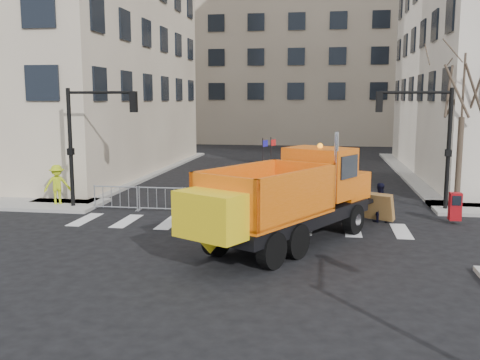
% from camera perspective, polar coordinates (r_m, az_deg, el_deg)
% --- Properties ---
extents(ground, '(120.00, 120.00, 0.00)m').
position_cam_1_polar(ground, '(15.85, -3.05, -9.40)').
color(ground, black).
rests_on(ground, ground).
extents(sidewalk_back, '(64.00, 5.00, 0.15)m').
position_cam_1_polar(sidewalk_back, '(23.94, 1.21, -3.04)').
color(sidewalk_back, gray).
rests_on(sidewalk_back, ground).
extents(building_far, '(30.00, 18.00, 24.00)m').
position_cam_1_polar(building_far, '(67.19, 6.49, 14.57)').
color(building_far, tan).
rests_on(building_far, ground).
extents(traffic_light_left, '(0.18, 0.18, 5.40)m').
position_cam_1_polar(traffic_light_left, '(24.99, -17.62, 3.14)').
color(traffic_light_left, black).
rests_on(traffic_light_left, ground).
extents(traffic_light_right, '(0.18, 0.18, 5.40)m').
position_cam_1_polar(traffic_light_right, '(24.91, 21.35, 2.93)').
color(traffic_light_right, black).
rests_on(traffic_light_right, ground).
extents(crowd_barriers, '(12.60, 0.60, 1.10)m').
position_cam_1_polar(crowd_barriers, '(23.09, -0.94, -2.27)').
color(crowd_barriers, '#9EA0A5').
rests_on(crowd_barriers, ground).
extents(street_tree, '(3.00, 3.00, 7.50)m').
position_cam_1_polar(street_tree, '(25.97, 22.53, 5.40)').
color(street_tree, '#382B21').
rests_on(street_tree, ground).
extents(plow_truck, '(7.08, 9.86, 3.82)m').
position_cam_1_polar(plow_truck, '(17.92, 5.04, -1.72)').
color(plow_truck, black).
rests_on(plow_truck, ground).
extents(cop_a, '(0.86, 0.70, 2.04)m').
position_cam_1_polar(cop_a, '(22.10, 11.47, -1.69)').
color(cop_a, black).
rests_on(cop_a, ground).
extents(cop_b, '(0.81, 0.65, 1.59)m').
position_cam_1_polar(cop_b, '(22.23, 14.61, -2.33)').
color(cop_b, black).
rests_on(cop_b, ground).
extents(cop_c, '(1.18, 0.94, 1.88)m').
position_cam_1_polar(cop_c, '(22.10, 10.63, -1.88)').
color(cop_c, black).
rests_on(cop_c, ground).
extents(worker, '(1.34, 1.22, 1.80)m').
position_cam_1_polar(worker, '(25.81, -18.93, -0.45)').
color(worker, '#B3CA17').
rests_on(worker, sidewalk_back).
extents(newspaper_box, '(0.45, 0.41, 1.10)m').
position_cam_1_polar(newspaper_box, '(22.84, 21.96, -2.64)').
color(newspaper_box, maroon).
rests_on(newspaper_box, sidewalk_back).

